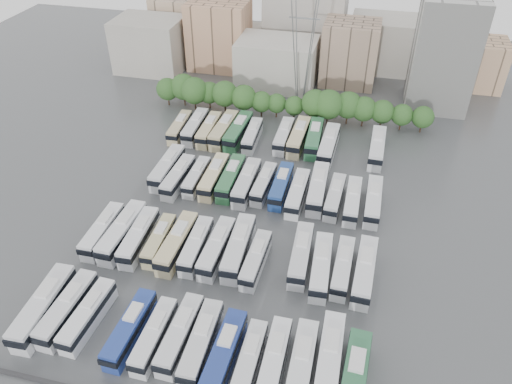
% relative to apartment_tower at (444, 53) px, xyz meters
% --- Properties ---
extents(ground, '(220.00, 220.00, 0.00)m').
position_rel_apartment_tower_xyz_m(ground, '(-34.00, -58.00, -13.00)').
color(ground, '#424447').
rests_on(ground, ground).
extents(tree_line, '(65.10, 8.07, 8.50)m').
position_rel_apartment_tower_xyz_m(tree_line, '(-35.61, -15.95, -8.52)').
color(tree_line, black).
rests_on(tree_line, ground).
extents(city_buildings, '(102.00, 35.00, 20.00)m').
position_rel_apartment_tower_xyz_m(city_buildings, '(-41.46, 13.86, -5.13)').
color(city_buildings, '#9E998E').
rests_on(city_buildings, ground).
extents(apartment_tower, '(14.00, 14.00, 26.00)m').
position_rel_apartment_tower_xyz_m(apartment_tower, '(0.00, 0.00, 0.00)').
color(apartment_tower, silver).
rests_on(apartment_tower, ground).
extents(electricity_pylon, '(9.00, 6.91, 33.83)m').
position_rel_apartment_tower_xyz_m(electricity_pylon, '(-32.00, -8.00, 5.66)').
color(electricity_pylon, slate).
rests_on(electricity_pylon, ground).
extents(bus_r0_s0, '(3.53, 13.81, 4.30)m').
position_rel_apartment_tower_xyz_m(bus_r0_s0, '(-55.55, -81.70, -10.89)').
color(bus_r0_s0, silver).
rests_on(bus_r0_s0, ground).
extents(bus_r0_s1, '(3.10, 12.56, 3.92)m').
position_rel_apartment_tower_xyz_m(bus_r0_s1, '(-52.29, -81.10, -11.08)').
color(bus_r0_s1, silver).
rests_on(bus_r0_s1, ground).
extents(bus_r0_s2, '(3.07, 11.78, 3.67)m').
position_rel_apartment_tower_xyz_m(bus_r0_s2, '(-49.01, -81.39, -11.20)').
color(bus_r0_s2, silver).
rests_on(bus_r0_s2, ground).
extents(bus_r0_s4, '(2.94, 12.01, 3.75)m').
position_rel_apartment_tower_xyz_m(bus_r0_s4, '(-42.37, -82.14, -11.16)').
color(bus_r0_s4, navy).
rests_on(bus_r0_s4, ground).
extents(bus_r0_s5, '(2.58, 11.29, 3.53)m').
position_rel_apartment_tower_xyz_m(bus_r0_s5, '(-38.83, -82.34, -11.26)').
color(bus_r0_s5, silver).
rests_on(bus_r0_s5, ground).
extents(bus_r0_s6, '(2.88, 12.05, 3.76)m').
position_rel_apartment_tower_xyz_m(bus_r0_s6, '(-35.56, -81.38, -11.15)').
color(bus_r0_s6, silver).
rests_on(bus_r0_s6, ground).
extents(bus_r0_s7, '(2.89, 12.38, 3.87)m').
position_rel_apartment_tower_xyz_m(bus_r0_s7, '(-32.38, -81.99, -11.10)').
color(bus_r0_s7, silver).
rests_on(bus_r0_s7, ground).
extents(bus_r0_s8, '(3.10, 12.59, 3.93)m').
position_rel_apartment_tower_xyz_m(bus_r0_s8, '(-29.00, -83.02, -11.07)').
color(bus_r0_s8, navy).
rests_on(bus_r0_s8, ground).
extents(bus_r0_s9, '(2.48, 11.08, 3.47)m').
position_rel_apartment_tower_xyz_m(bus_r0_s9, '(-25.68, -83.01, -11.30)').
color(bus_r0_s9, silver).
rests_on(bus_r0_s9, ground).
extents(bus_r0_s10, '(2.65, 11.82, 3.70)m').
position_rel_apartment_tower_xyz_m(bus_r0_s10, '(-22.61, -82.34, -11.18)').
color(bus_r0_s10, white).
rests_on(bus_r0_s10, ground).
extents(bus_r0_s11, '(2.87, 12.71, 3.98)m').
position_rel_apartment_tower_xyz_m(bus_r0_s11, '(-19.16, -82.55, -11.05)').
color(bus_r0_s11, silver).
rests_on(bus_r0_s11, ground).
extents(bus_r0_s12, '(2.95, 13.09, 4.10)m').
position_rel_apartment_tower_xyz_m(bus_r0_s12, '(-15.89, -80.69, -10.99)').
color(bus_r0_s12, silver).
rests_on(bus_r0_s12, ground).
extents(bus_r0_s13, '(3.52, 13.30, 4.13)m').
position_rel_apartment_tower_xyz_m(bus_r0_s13, '(-12.67, -82.91, -10.97)').
color(bus_r0_s13, '#2A6440').
rests_on(bus_r0_s13, ground).
extents(bus_r1_s0, '(2.80, 12.04, 3.77)m').
position_rel_apartment_tower_xyz_m(bus_r1_s0, '(-55.41, -64.87, -11.15)').
color(bus_r1_s0, white).
rests_on(bus_r1_s0, ground).
extents(bus_r1_s1, '(3.19, 13.38, 4.18)m').
position_rel_apartment_tower_xyz_m(bus_r1_s1, '(-52.01, -64.54, -10.95)').
color(bus_r1_s1, silver).
rests_on(bus_r1_s1, ground).
extents(bus_r1_s2, '(3.19, 12.50, 3.89)m').
position_rel_apartment_tower_xyz_m(bus_r1_s2, '(-48.91, -64.90, -11.09)').
color(bus_r1_s2, silver).
rests_on(bus_r1_s2, ground).
extents(bus_r1_s3, '(2.72, 10.89, 3.39)m').
position_rel_apartment_tower_xyz_m(bus_r1_s3, '(-45.48, -64.65, -11.33)').
color(bus_r1_s3, '#C1B784').
rests_on(bus_r1_s3, ground).
extents(bus_r1_s4, '(3.06, 12.79, 4.00)m').
position_rel_apartment_tower_xyz_m(bus_r1_s4, '(-42.31, -64.82, -11.04)').
color(bus_r1_s4, '#CCBC8C').
rests_on(bus_r1_s4, ground).
extents(bus_r1_s5, '(2.80, 11.74, 3.67)m').
position_rel_apartment_tower_xyz_m(bus_r1_s5, '(-39.19, -64.56, -11.20)').
color(bus_r1_s5, silver).
rests_on(bus_r1_s5, ground).
extents(bus_r1_s6, '(3.02, 12.46, 3.89)m').
position_rel_apartment_tower_xyz_m(bus_r1_s6, '(-35.80, -64.38, -11.09)').
color(bus_r1_s6, silver).
rests_on(bus_r1_s6, ground).
extents(bus_r1_s7, '(3.33, 13.39, 4.18)m').
position_rel_apartment_tower_xyz_m(bus_r1_s7, '(-32.41, -63.61, -10.95)').
color(bus_r1_s7, silver).
rests_on(bus_r1_s7, ground).
extents(bus_r1_s8, '(2.81, 11.36, 3.54)m').
position_rel_apartment_tower_xyz_m(bus_r1_s8, '(-29.18, -65.31, -11.26)').
color(bus_r1_s8, silver).
rests_on(bus_r1_s8, ground).
extents(bus_r1_s10, '(3.21, 12.58, 3.92)m').
position_rel_apartment_tower_xyz_m(bus_r1_s10, '(-22.52, -62.73, -11.08)').
color(bus_r1_s10, silver).
rests_on(bus_r1_s10, ground).
extents(bus_r1_s11, '(3.31, 12.59, 3.91)m').
position_rel_apartment_tower_xyz_m(bus_r1_s11, '(-19.13, -64.51, -11.08)').
color(bus_r1_s11, silver).
rests_on(bus_r1_s11, ground).
extents(bus_r1_s12, '(2.79, 11.61, 3.63)m').
position_rel_apartment_tower_xyz_m(bus_r1_s12, '(-15.91, -63.82, -11.22)').
color(bus_r1_s12, silver).
rests_on(bus_r1_s12, ground).
extents(bus_r1_s13, '(3.34, 13.03, 4.06)m').
position_rel_apartment_tower_xyz_m(bus_r1_s13, '(-12.63, -64.05, -11.01)').
color(bus_r1_s13, silver).
rests_on(bus_r1_s13, ground).
extents(bus_r2_s1, '(2.88, 12.84, 4.02)m').
position_rel_apartment_tower_xyz_m(bus_r2_s1, '(-51.96, -44.90, -11.03)').
color(bus_r2_s1, silver).
rests_on(bus_r2_s1, ground).
extents(bus_r2_s2, '(3.03, 12.02, 3.75)m').
position_rel_apartment_tower_xyz_m(bus_r2_s2, '(-48.87, -47.18, -11.16)').
color(bus_r2_s2, silver).
rests_on(bus_r2_s2, ground).
extents(bus_r2_s3, '(2.38, 10.85, 3.40)m').
position_rel_apartment_tower_xyz_m(bus_r2_s3, '(-45.56, -46.10, -11.33)').
color(bus_r2_s3, silver).
rests_on(bus_r2_s3, ground).
extents(bus_r2_s4, '(2.72, 12.45, 3.91)m').
position_rel_apartment_tower_xyz_m(bus_r2_s4, '(-42.21, -45.54, -11.08)').
color(bus_r2_s4, beige).
rests_on(bus_r2_s4, ground).
extents(bus_r2_s5, '(2.79, 12.58, 3.94)m').
position_rel_apartment_tower_xyz_m(bus_r2_s5, '(-38.94, -45.27, -11.06)').
color(bus_r2_s5, '#2C673C').
rests_on(bus_r2_s5, ground).
extents(bus_r2_s6, '(2.86, 12.68, 3.97)m').
position_rel_apartment_tower_xyz_m(bus_r2_s6, '(-35.69, -46.01, -11.05)').
color(bus_r2_s6, silver).
rests_on(bus_r2_s6, ground).
extents(bus_r2_s7, '(2.98, 11.26, 3.50)m').
position_rel_apartment_tower_xyz_m(bus_r2_s7, '(-32.52, -45.33, -11.28)').
color(bus_r2_s7, silver).
rests_on(bus_r2_s7, ground).
extents(bus_r2_s8, '(2.70, 12.03, 3.77)m').
position_rel_apartment_tower_xyz_m(bus_r2_s8, '(-29.20, -45.30, -11.15)').
color(bus_r2_s8, navy).
rests_on(bus_r2_s8, ground).
extents(bus_r2_s9, '(2.82, 12.16, 3.80)m').
position_rel_apartment_tower_xyz_m(bus_r2_s9, '(-25.83, -46.91, -11.13)').
color(bus_r2_s9, silver).
rests_on(bus_r2_s9, ground).
extents(bus_r2_s10, '(3.20, 13.35, 4.17)m').
position_rel_apartment_tower_xyz_m(bus_r2_s10, '(-22.43, -44.82, -10.95)').
color(bus_r2_s10, silver).
rests_on(bus_r2_s10, ground).
extents(bus_r2_s11, '(2.99, 11.51, 3.58)m').
position_rel_apartment_tower_xyz_m(bus_r2_s11, '(-19.11, -46.25, -11.24)').
color(bus_r2_s11, silver).
rests_on(bus_r2_s11, ground).
extents(bus_r2_s12, '(2.56, 11.72, 3.68)m').
position_rel_apartment_tower_xyz_m(bus_r2_s12, '(-15.90, -46.78, -11.20)').
color(bus_r2_s12, silver).
rests_on(bus_r2_s12, ground).
extents(bus_r2_s13, '(2.78, 12.32, 3.86)m').
position_rel_apartment_tower_xyz_m(bus_r2_s13, '(-12.30, -46.10, -11.11)').
color(bus_r2_s13, silver).
rests_on(bus_r2_s13, ground).
extents(bus_r3_s0, '(3.02, 11.53, 3.58)m').
position_rel_apartment_tower_xyz_m(bus_r3_s0, '(-55.51, -28.87, -11.24)').
color(bus_r3_s0, tan).
rests_on(bus_r3_s0, ground).
extents(bus_r3_s1, '(3.04, 12.55, 3.92)m').
position_rel_apartment_tower_xyz_m(bus_r3_s1, '(-52.12, -28.07, -11.08)').
color(bus_r3_s1, silver).
rests_on(bus_r3_s1, ground).
extents(bus_r3_s2, '(2.79, 12.09, 3.78)m').
position_rel_apartment_tower_xyz_m(bus_r3_s2, '(-48.79, -28.53, -11.14)').
color(bus_r3_s2, '#C9BA8A').
rests_on(bus_r3_s2, ground).
extents(bus_r3_s3, '(3.40, 13.28, 4.13)m').
position_rel_apartment_tower_xyz_m(bus_r3_s3, '(-45.49, -28.12, -10.97)').
color(bus_r3_s3, tan).
rests_on(bus_r3_s3, ground).
extents(bus_r3_s4, '(3.50, 13.46, 4.19)m').
position_rel_apartment_tower_xyz_m(bus_r3_s4, '(-42.26, -27.93, -10.94)').
color(bus_r3_s4, '#2A643C').
rests_on(bus_r3_s4, ground).
extents(bus_r3_s5, '(2.90, 11.56, 3.60)m').
position_rel_apartment_tower_xyz_m(bus_r3_s5, '(-38.96, -28.57, -11.23)').
color(bus_r3_s5, silver).
rests_on(bus_r3_s5, ground).
extents(bus_r3_s7, '(2.63, 12.00, 3.76)m').
position_rel_apartment_tower_xyz_m(bus_r3_s7, '(-32.30, -27.21, -11.15)').
color(bus_r3_s7, silver).
rests_on(bus_r3_s7, ground).
extents(bus_r3_s8, '(3.29, 13.27, 4.14)m').
position_rel_apartment_tower_xyz_m(bus_r3_s8, '(-29.02, -27.12, -10.97)').
color(bus_r3_s8, '#CDBD8D').
rests_on(bus_r3_s8, ground).
extents(bus_r3_s9, '(3.34, 13.20, 4.11)m').
position_rel_apartment_tower_xyz_m(bus_r3_s9, '(-25.74, -26.85, -10.98)').
color(bus_r3_s9, '#2B663F').
rests_on(bus_r3_s9, ground).
extents(bus_r3_s10, '(3.36, 13.61, 4.24)m').
position_rel_apartment_tower_xyz_m(bus_r3_s10, '(-22.37, -29.11, -10.92)').
color(bus_r3_s10, silver).
rests_on(bus_r3_s10, ground).
extents(bus_r3_s13, '(3.16, 13.31, 4.16)m').
position_rel_apartment_tower_xyz_m(bus_r3_s13, '(-12.51, -27.69, -10.96)').
color(bus_r3_s13, silver).
rests_on(bus_r3_s13, ground).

